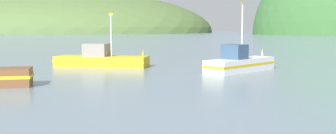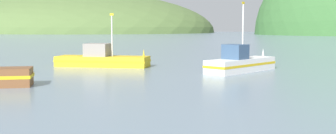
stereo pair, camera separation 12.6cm
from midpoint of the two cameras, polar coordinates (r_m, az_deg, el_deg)
hill_far_right at (r=269.78m, az=-12.58°, el=4.53°), size 173.66×138.93×48.63m
fishing_boat_yellow at (r=40.44m, az=-8.70°, el=1.05°), size 8.78×2.95×4.93m
fishing_boat_white at (r=35.97m, az=9.69°, el=0.52°), size 5.60×7.71×5.76m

